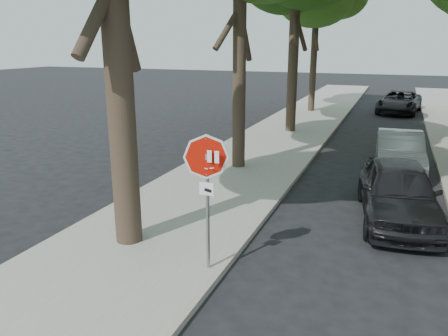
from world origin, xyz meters
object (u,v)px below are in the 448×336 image
(stop_sign, at_px, (207,177))
(car_d, at_px, (399,102))
(car_a, at_px, (398,192))
(car_b, at_px, (399,152))

(stop_sign, bearing_deg, car_d, 82.04)
(car_a, distance_m, car_b, 4.55)
(stop_sign, xyz_separation_m, car_d, (3.20, 22.88, -1.26))
(car_a, relative_size, car_b, 1.05)
(car_b, distance_m, car_d, 14.15)
(stop_sign, relative_size, car_d, 0.53)
(car_a, relative_size, car_d, 0.88)
(stop_sign, distance_m, car_b, 9.41)
(car_a, bearing_deg, car_d, 82.74)
(stop_sign, relative_size, car_b, 0.63)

